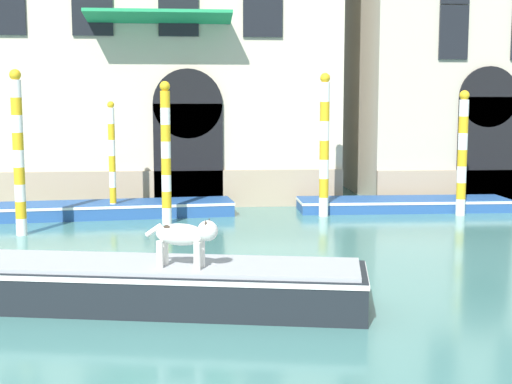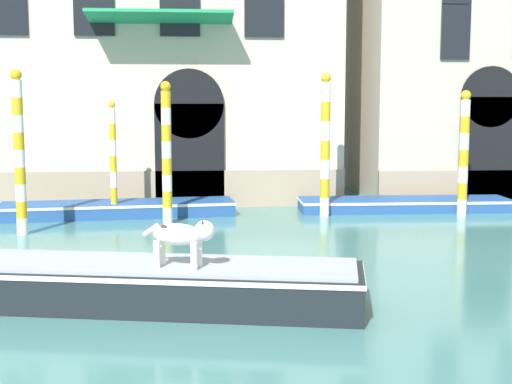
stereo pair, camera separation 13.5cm
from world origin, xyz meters
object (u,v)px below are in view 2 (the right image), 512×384
Objects in this scene: mooring_pole_0 at (167,153)px; mooring_pole_5 at (19,152)px; dog_on_deck at (183,235)px; mooring_pole_3 at (113,160)px; boat_moored_far at (404,204)px; mooring_pole_1 at (464,153)px; boat_moored_near_palazzo at (119,209)px; mooring_pole_2 at (325,145)px; boat_foreground at (148,283)px.

mooring_pole_5 is at bearing -159.87° from mooring_pole_0.
dog_on_deck is 0.35× the size of mooring_pole_3.
mooring_pole_5 reaches higher than boat_moored_far.
mooring_pole_0 is 0.94× the size of mooring_pole_5.
mooring_pole_3 is (-2.18, 9.64, 0.44)m from dog_on_deck.
mooring_pole_1 is 12.65m from mooring_pole_5.
mooring_pole_3 is at bearing -173.74° from boat_moored_far.
mooring_pole_0 is at bearing 112.41° from dog_on_deck.
mooring_pole_0 reaches higher than mooring_pole_3.
mooring_pole_5 is (-11.04, -3.20, 1.93)m from boat_moored_far.
boat_moored_near_palazzo is 2.05× the size of mooring_pole_3.
boat_moored_far is 3.46m from mooring_pole_2.
boat_foreground is 1.86× the size of mooring_pole_0.
dog_on_deck is at bearing -83.85° from boat_moored_near_palazzo.
dog_on_deck is 0.28× the size of mooring_pole_2.
dog_on_deck is at bearing -77.29° from mooring_pole_3.
boat_foreground is 7.91m from mooring_pole_5.
boat_foreground is at bearing -90.13° from mooring_pole_0.
mooring_pole_0 is at bearing -49.97° from boat_moored_near_palazzo.
boat_foreground is 9.44m from mooring_pole_3.
dog_on_deck is 8.43m from mooring_pole_5.
mooring_pole_2 reaches higher than dog_on_deck.
boat_foreground is 1.74× the size of mooring_pole_2.
mooring_pole_2 is at bearing 177.04° from mooring_pole_1.
boat_moored_near_palazzo is at bearing 52.66° from mooring_pole_5.
mooring_pole_2 reaches higher than boat_foreground.
boat_moored_near_palazzo is at bearing 79.52° from mooring_pole_3.
mooring_pole_0 is (1.52, -1.48, 1.78)m from boat_moored_near_palazzo.
mooring_pole_3 is 0.81× the size of mooring_pole_5.
mooring_pole_2 is at bearing 15.39° from mooring_pole_5.
mooring_pole_1 is at bearing -36.54° from boat_moored_far.
mooring_pole_1 is at bearing 67.08° from dog_on_deck.
boat_foreground is at bearing -61.67° from mooring_pole_5.
mooring_pole_1 is (8.80, 0.73, -0.11)m from mooring_pole_0.
mooring_pole_5 reaches higher than mooring_pole_3.
mooring_pole_2 is (6.16, -0.54, 1.92)m from boat_moored_near_palazzo.
mooring_pole_3 is 3.22m from mooring_pole_5.
mooring_pole_2 is at bearing -10.67° from boat_moored_near_palazzo.
mooring_pole_2 is 1.01× the size of mooring_pole_5.
boat_moored_near_palazzo is at bearing 174.97° from mooring_pole_2.
boat_moored_far is at bearing 142.15° from mooring_pole_1.
boat_foreground is at bearing -134.84° from mooring_pole_1.
mooring_pole_5 is (-4.26, 7.22, 0.85)m from dog_on_deck.
boat_foreground is 12.42m from boat_moored_far.
mooring_pole_0 is at bearing -175.27° from mooring_pole_1.
mooring_pole_0 is 4.74m from mooring_pole_2.
mooring_pole_2 is 6.25m from mooring_pole_3.
boat_moored_near_palazzo is 1.06× the size of boat_moored_far.
dog_on_deck is 10.33m from boat_moored_near_palazzo.
boat_foreground is 9.74m from boat_moored_near_palazzo.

